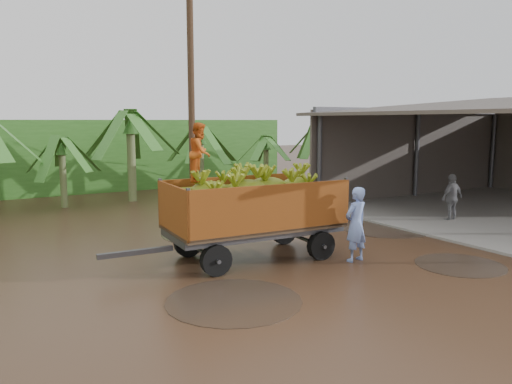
% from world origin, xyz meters
% --- Properties ---
extents(ground, '(100.00, 100.00, 0.00)m').
position_xyz_m(ground, '(0.00, 0.00, 0.00)').
color(ground, black).
rests_on(ground, ground).
extents(packing_shed, '(12.78, 10.80, 4.76)m').
position_xyz_m(packing_shed, '(11.77, 1.77, 2.50)').
color(packing_shed, gray).
rests_on(packing_shed, ground).
extents(hedge_north, '(22.00, 3.00, 3.60)m').
position_xyz_m(hedge_north, '(-2.00, 16.00, 1.80)').
color(hedge_north, '#2D661E').
rests_on(hedge_north, ground).
extents(banana_trailer, '(6.22, 2.38, 3.52)m').
position_xyz_m(banana_trailer, '(-0.89, 0.51, 1.34)').
color(banana_trailer, '#AB5518').
rests_on(banana_trailer, ground).
extents(man_blue, '(0.75, 0.55, 1.91)m').
position_xyz_m(man_blue, '(1.23, -1.05, 0.96)').
color(man_blue, '#7B97E0').
rests_on(man_blue, ground).
extents(man_grey, '(1.00, 0.42, 1.71)m').
position_xyz_m(man_grey, '(7.58, 1.02, 0.85)').
color(man_grey, slate).
rests_on(man_grey, ground).
extents(utility_pole, '(1.20, 0.24, 8.60)m').
position_xyz_m(utility_pole, '(0.11, 6.63, 4.35)').
color(utility_pole, '#47301E').
rests_on(utility_pole, ground).
extents(banana_plants, '(24.91, 20.22, 4.06)m').
position_xyz_m(banana_plants, '(-5.20, 7.44, 1.79)').
color(banana_plants, '#2D661E').
rests_on(banana_plants, ground).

